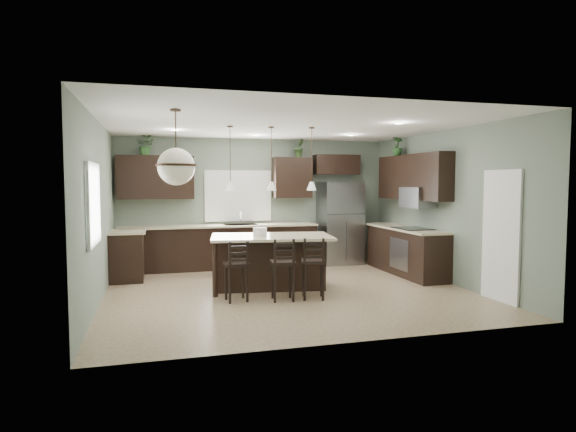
# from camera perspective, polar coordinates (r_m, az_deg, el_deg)

# --- Properties ---
(ground) EXTENTS (6.00, 6.00, 0.00)m
(ground) POSITION_cam_1_polar(r_m,az_deg,el_deg) (8.29, 0.07, -8.85)
(ground) COLOR #9E8466
(ground) RESTS_ON ground
(pantry_door) EXTENTS (0.04, 0.82, 2.04)m
(pantry_door) POSITION_cam_1_polar(r_m,az_deg,el_deg) (8.12, 23.92, -2.17)
(pantry_door) COLOR white
(pantry_door) RESTS_ON ground
(window_back) EXTENTS (1.35, 0.02, 1.00)m
(window_back) POSITION_cam_1_polar(r_m,az_deg,el_deg) (10.67, -5.93, 2.40)
(window_back) COLOR white
(window_back) RESTS_ON room_shell
(window_left) EXTENTS (0.02, 1.10, 1.00)m
(window_left) POSITION_cam_1_polar(r_m,az_deg,el_deg) (7.04, -22.16, 1.31)
(window_left) COLOR white
(window_left) RESTS_ON room_shell
(left_return_cabs) EXTENTS (0.60, 0.90, 0.90)m
(left_return_cabs) POSITION_cam_1_polar(r_m,az_deg,el_deg) (9.60, -18.54, -4.55)
(left_return_cabs) COLOR black
(left_return_cabs) RESTS_ON ground
(left_return_countertop) EXTENTS (0.66, 0.96, 0.04)m
(left_return_countertop) POSITION_cam_1_polar(r_m,az_deg,el_deg) (9.55, -18.48, -1.76)
(left_return_countertop) COLOR beige
(left_return_countertop) RESTS_ON left_return_cabs
(back_lower_cabs) EXTENTS (4.20, 0.60, 0.90)m
(back_lower_cabs) POSITION_cam_1_polar(r_m,az_deg,el_deg) (10.41, -8.08, -3.73)
(back_lower_cabs) COLOR black
(back_lower_cabs) RESTS_ON ground
(back_countertop) EXTENTS (4.20, 0.66, 0.04)m
(back_countertop) POSITION_cam_1_polar(r_m,az_deg,el_deg) (10.34, -8.09, -1.16)
(back_countertop) COLOR beige
(back_countertop) RESTS_ON back_lower_cabs
(sink_inset) EXTENTS (0.70, 0.45, 0.01)m
(sink_inset) POSITION_cam_1_polar(r_m,az_deg,el_deg) (10.41, -5.63, -1.03)
(sink_inset) COLOR gray
(sink_inset) RESTS_ON back_countertop
(faucet) EXTENTS (0.02, 0.02, 0.28)m
(faucet) POSITION_cam_1_polar(r_m,az_deg,el_deg) (10.37, -5.61, -0.25)
(faucet) COLOR silver
(faucet) RESTS_ON back_countertop
(back_upper_left) EXTENTS (1.55, 0.34, 0.90)m
(back_upper_left) POSITION_cam_1_polar(r_m,az_deg,el_deg) (10.37, -15.42, 4.44)
(back_upper_left) COLOR black
(back_upper_left) RESTS_ON room_shell
(back_upper_right) EXTENTS (0.85, 0.34, 0.90)m
(back_upper_right) POSITION_cam_1_polar(r_m,az_deg,el_deg) (10.78, 0.51, 4.56)
(back_upper_right) COLOR black
(back_upper_right) RESTS_ON room_shell
(fridge_header) EXTENTS (1.05, 0.34, 0.45)m
(fridge_header) POSITION_cam_1_polar(r_m,az_deg,el_deg) (11.12, 5.75, 6.07)
(fridge_header) COLOR black
(fridge_header) RESTS_ON room_shell
(right_lower_cabs) EXTENTS (0.60, 2.35, 0.90)m
(right_lower_cabs) POSITION_cam_1_polar(r_m,az_deg,el_deg) (10.03, 13.77, -4.11)
(right_lower_cabs) COLOR black
(right_lower_cabs) RESTS_ON ground
(right_countertop) EXTENTS (0.66, 2.35, 0.04)m
(right_countertop) POSITION_cam_1_polar(r_m,az_deg,el_deg) (9.96, 13.71, -1.43)
(right_countertop) COLOR beige
(right_countertop) RESTS_ON right_lower_cabs
(cooktop) EXTENTS (0.58, 0.75, 0.02)m
(cooktop) POSITION_cam_1_polar(r_m,az_deg,el_deg) (9.72, 14.50, -1.43)
(cooktop) COLOR black
(cooktop) RESTS_ON right_countertop
(wall_oven_front) EXTENTS (0.01, 0.72, 0.60)m
(wall_oven_front) POSITION_cam_1_polar(r_m,az_deg,el_deg) (9.64, 12.98, -4.41)
(wall_oven_front) COLOR gray
(wall_oven_front) RESTS_ON right_lower_cabs
(right_upper_cabs) EXTENTS (0.34, 2.35, 0.90)m
(right_upper_cabs) POSITION_cam_1_polar(r_m,az_deg,el_deg) (9.99, 14.57, 4.48)
(right_upper_cabs) COLOR black
(right_upper_cabs) RESTS_ON room_shell
(microwave) EXTENTS (0.40, 0.75, 0.40)m
(microwave) POSITION_cam_1_polar(r_m,az_deg,el_deg) (9.74, 15.08, 2.13)
(microwave) COLOR gray
(microwave) RESTS_ON right_upper_cabs
(refrigerator) EXTENTS (0.90, 0.74, 1.85)m
(refrigerator) POSITION_cam_1_polar(r_m,az_deg,el_deg) (10.97, 6.18, -0.83)
(refrigerator) COLOR gray
(refrigerator) RESTS_ON ground
(kitchen_island) EXTENTS (2.21, 1.46, 0.92)m
(kitchen_island) POSITION_cam_1_polar(r_m,az_deg,el_deg) (8.40, -1.96, -5.47)
(kitchen_island) COLOR black
(kitchen_island) RESTS_ON ground
(serving_dish) EXTENTS (0.24, 0.24, 0.14)m
(serving_dish) POSITION_cam_1_polar(r_m,az_deg,el_deg) (8.31, -3.34, -1.87)
(serving_dish) COLOR silver
(serving_dish) RESTS_ON kitchen_island
(bar_stool_left) EXTENTS (0.38, 0.38, 0.95)m
(bar_stool_left) POSITION_cam_1_polar(r_m,az_deg,el_deg) (7.53, -6.13, -6.49)
(bar_stool_left) COLOR black
(bar_stool_left) RESTS_ON ground
(bar_stool_center) EXTENTS (0.40, 0.40, 0.99)m
(bar_stool_center) POSITION_cam_1_polar(r_m,az_deg,el_deg) (7.53, -0.63, -6.34)
(bar_stool_center) COLOR black
(bar_stool_center) RESTS_ON ground
(bar_stool_right) EXTENTS (0.45, 0.45, 0.99)m
(bar_stool_right) POSITION_cam_1_polar(r_m,az_deg,el_deg) (7.64, 3.01, -6.18)
(bar_stool_right) COLOR black
(bar_stool_right) RESTS_ON ground
(pendant_left) EXTENTS (0.17, 0.17, 1.10)m
(pendant_left) POSITION_cam_1_polar(r_m,az_deg,el_deg) (8.26, -6.87, 6.79)
(pendant_left) COLOR white
(pendant_left) RESTS_ON room_shell
(pendant_center) EXTENTS (0.17, 0.17, 1.10)m
(pendant_center) POSITION_cam_1_polar(r_m,az_deg,el_deg) (8.29, -1.99, 6.81)
(pendant_center) COLOR white
(pendant_center) RESTS_ON room_shell
(pendant_right) EXTENTS (0.17, 0.17, 1.10)m
(pendant_right) POSITION_cam_1_polar(r_m,az_deg,el_deg) (8.38, 2.82, 6.77)
(pendant_right) COLOR white
(pendant_right) RESTS_ON room_shell
(chandelier) EXTENTS (0.53, 0.53, 0.99)m
(chandelier) POSITION_cam_1_polar(r_m,az_deg,el_deg) (6.52, -13.14, 7.93)
(chandelier) COLOR #F5EBC8
(chandelier) RESTS_ON room_shell
(plant_back_left) EXTENTS (0.45, 0.42, 0.40)m
(plant_back_left) POSITION_cam_1_polar(r_m,az_deg,el_deg) (10.37, -16.48, 8.03)
(plant_back_left) COLOR #2C5625
(plant_back_left) RESTS_ON back_upper_left
(plant_back_right) EXTENTS (0.30, 0.27, 0.44)m
(plant_back_right) POSITION_cam_1_polar(r_m,az_deg,el_deg) (10.82, 1.36, 8.11)
(plant_back_right) COLOR #2E4B20
(plant_back_right) RESTS_ON back_upper_right
(plant_right_wall) EXTENTS (0.24, 0.24, 0.41)m
(plant_right_wall) POSITION_cam_1_polar(r_m,az_deg,el_deg) (10.53, 12.84, 8.04)
(plant_right_wall) COLOR #234A20
(plant_right_wall) RESTS_ON right_upper_cabs
(room_shell) EXTENTS (6.00, 6.00, 6.00)m
(room_shell) POSITION_cam_1_polar(r_m,az_deg,el_deg) (8.08, 0.07, 2.97)
(room_shell) COLOR slate
(room_shell) RESTS_ON ground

